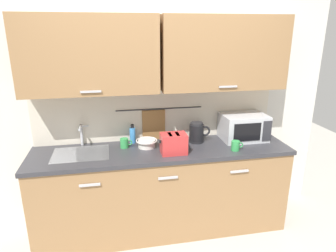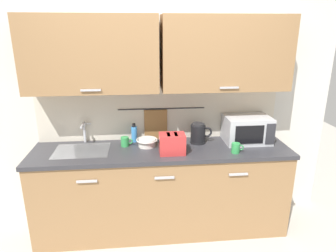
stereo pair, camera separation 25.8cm
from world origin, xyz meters
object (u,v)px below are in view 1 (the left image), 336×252
(mixing_bowl, at_px, (147,143))
(mug_near_sink, at_px, (125,143))
(microwave, at_px, (243,127))
(toaster, at_px, (174,143))
(electric_kettle, at_px, (197,133))
(dish_soap_bottle, at_px, (133,135))
(mug_by_kettle, at_px, (236,146))

(mixing_bowl, bearing_deg, mug_near_sink, 172.82)
(microwave, distance_m, toaster, 0.84)
(electric_kettle, bearing_deg, dish_soap_bottle, 171.39)
(microwave, height_order, mug_near_sink, microwave)
(mug_near_sink, xyz_separation_m, mug_by_kettle, (1.05, -0.27, 0.00))
(toaster, bearing_deg, mixing_bowl, 139.33)
(microwave, distance_m, mug_near_sink, 1.25)
(dish_soap_bottle, height_order, mixing_bowl, dish_soap_bottle)
(microwave, xyz_separation_m, toaster, (-0.80, -0.24, -0.04))
(microwave, bearing_deg, toaster, -163.67)
(microwave, height_order, toaster, microwave)
(mug_near_sink, xyz_separation_m, toaster, (0.45, -0.23, 0.05))
(dish_soap_bottle, relative_size, mixing_bowl, 0.92)
(mug_near_sink, bearing_deg, toaster, -26.81)
(electric_kettle, distance_m, mug_by_kettle, 0.43)
(electric_kettle, height_order, toaster, electric_kettle)
(mug_near_sink, distance_m, mixing_bowl, 0.22)
(mixing_bowl, relative_size, toaster, 0.84)
(mug_near_sink, bearing_deg, mug_by_kettle, -14.63)
(microwave, distance_m, mixing_bowl, 1.04)
(toaster, bearing_deg, electric_kettle, 39.67)
(dish_soap_bottle, relative_size, toaster, 0.77)
(dish_soap_bottle, bearing_deg, mixing_bowl, -49.63)
(dish_soap_bottle, xyz_separation_m, mug_by_kettle, (0.96, -0.39, -0.04))
(electric_kettle, distance_m, toaster, 0.39)
(mug_by_kettle, bearing_deg, toaster, 175.43)
(microwave, distance_m, mug_by_kettle, 0.36)
(toaster, xyz_separation_m, mug_by_kettle, (0.60, -0.05, -0.05))
(mixing_bowl, distance_m, toaster, 0.31)
(microwave, xyz_separation_m, electric_kettle, (-0.51, 0.01, -0.03))
(microwave, bearing_deg, mixing_bowl, -177.97)
(electric_kettle, distance_m, mug_near_sink, 0.75)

